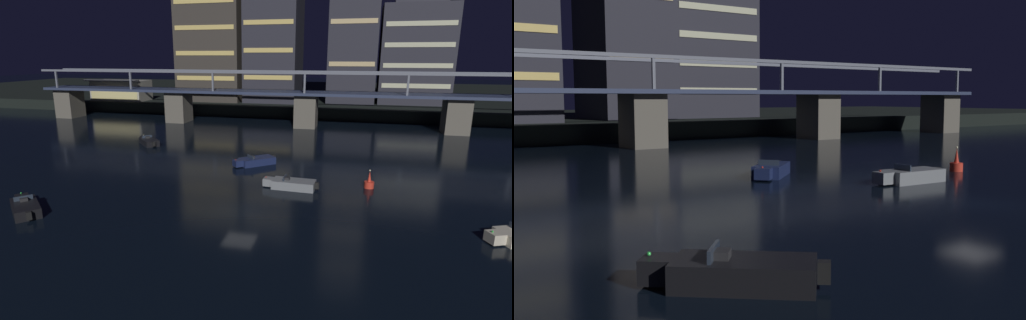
# 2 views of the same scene
# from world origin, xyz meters

# --- Properties ---
(ground_plane) EXTENTS (400.00, 400.00, 0.00)m
(ground_plane) POSITION_xyz_m (0.00, 0.00, 0.00)
(ground_plane) COLOR black
(far_riverbank) EXTENTS (240.00, 80.00, 2.20)m
(far_riverbank) POSITION_xyz_m (0.00, 87.91, 1.10)
(far_riverbank) COLOR black
(far_riverbank) RESTS_ON ground
(river_bridge) EXTENTS (100.14, 6.40, 9.38)m
(river_bridge) POSITION_xyz_m (0.00, 39.90, 4.15)
(river_bridge) COLOR #605B51
(river_bridge) RESTS_ON ground
(tower_west_low) EXTENTS (13.98, 12.95, 26.07)m
(tower_west_low) POSITION_xyz_m (-23.05, 58.75, 15.08)
(tower_west_low) COLOR #38332D
(tower_west_low) RESTS_ON far_riverbank
(tower_west_tall) EXTENTS (10.99, 12.32, 27.46)m
(tower_west_tall) POSITION_xyz_m (-9.68, 59.02, 15.78)
(tower_west_tall) COLOR #282833
(tower_west_tall) RESTS_ON far_riverbank
(tower_central) EXTENTS (9.67, 13.58, 41.02)m
(tower_central) POSITION_xyz_m (6.78, 62.18, 22.56)
(tower_central) COLOR #282833
(tower_central) RESTS_ON far_riverbank
(tower_east_tall) EXTENTS (13.90, 10.47, 20.13)m
(tower_east_tall) POSITION_xyz_m (19.23, 62.08, 12.12)
(tower_east_tall) COLOR #282833
(tower_east_tall) RESTS_ON far_riverbank
(waterfront_pavilion) EXTENTS (12.40, 7.40, 4.70)m
(waterfront_pavilion) POSITION_xyz_m (-42.94, 51.81, 4.44)
(waterfront_pavilion) COLOR #B2AD9E
(waterfront_pavilion) RESTS_ON far_riverbank
(speedboat_near_left) EXTENTS (4.56, 4.19, 1.16)m
(speedboat_near_left) POSITION_xyz_m (-16.20, -4.28, 0.41)
(speedboat_near_left) COLOR black
(speedboat_near_left) RESTS_ON ground
(speedboat_near_right) EXTENTS (4.49, 4.28, 1.16)m
(speedboat_near_right) POSITION_xyz_m (-2.23, 13.86, 0.41)
(speedboat_near_right) COLOR #19234C
(speedboat_near_right) RESTS_ON ground
(speedboat_mid_left) EXTENTS (4.39, 4.38, 1.16)m
(speedboat_mid_left) POSITION_xyz_m (-19.21, 20.53, 0.41)
(speedboat_mid_left) COLOR black
(speedboat_mid_left) RESTS_ON ground
(speedboat_mid_center) EXTENTS (5.22, 1.99, 1.16)m
(speedboat_mid_center) POSITION_xyz_m (3.06, 6.65, 0.41)
(speedboat_mid_center) COLOR gray
(speedboat_mid_center) RESTS_ON ground
(channel_buoy) EXTENTS (0.90, 0.90, 1.76)m
(channel_buoy) POSITION_xyz_m (10.02, 8.57, 0.48)
(channel_buoy) COLOR red
(channel_buoy) RESTS_ON ground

